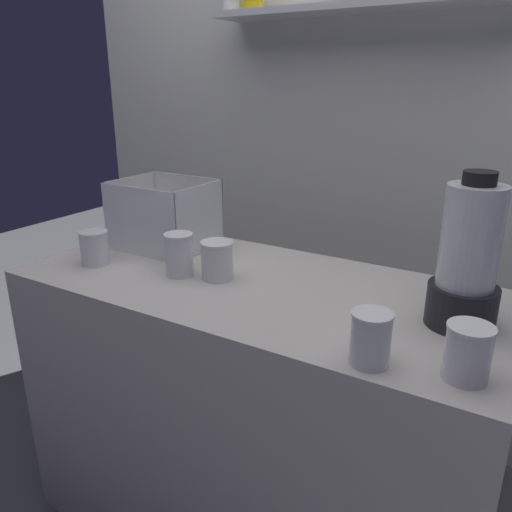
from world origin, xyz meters
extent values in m
cube|color=beige|center=(0.00, 0.00, 0.45)|extent=(1.40, 0.64, 0.90)
cube|color=silver|center=(0.00, 0.77, 1.25)|extent=(2.60, 0.04, 2.50)
cube|color=silver|center=(0.01, 0.65, 1.68)|extent=(1.08, 0.20, 0.02)
cube|color=white|center=(-0.44, 0.13, 0.90)|extent=(0.31, 0.26, 0.01)
cube|color=white|center=(-0.44, 0.00, 1.01)|extent=(0.31, 0.01, 0.23)
cube|color=white|center=(-0.44, 0.25, 1.01)|extent=(0.31, 0.01, 0.23)
cube|color=white|center=(-0.59, 0.13, 1.01)|extent=(0.01, 0.26, 0.23)
cube|color=white|center=(-0.29, 0.13, 1.01)|extent=(0.01, 0.26, 0.23)
cone|color=orange|center=(-0.43, 0.10, 0.92)|extent=(0.11, 0.18, 0.03)
cone|color=orange|center=(-0.44, 0.10, 0.92)|extent=(0.05, 0.17, 0.02)
cone|color=orange|center=(-0.40, 0.13, 0.93)|extent=(0.20, 0.06, 0.03)
cone|color=orange|center=(-0.41, 0.13, 0.92)|extent=(0.16, 0.15, 0.03)
cone|color=orange|center=(-0.38, 0.12, 0.96)|extent=(0.15, 0.09, 0.04)
cone|color=orange|center=(-0.44, 0.12, 0.96)|extent=(0.17, 0.16, 0.04)
cone|color=orange|center=(-0.48, 0.13, 0.96)|extent=(0.17, 0.04, 0.04)
cylinder|color=black|center=(0.55, 0.02, 0.95)|extent=(0.16, 0.16, 0.10)
cylinder|color=silver|center=(0.55, 0.02, 1.12)|extent=(0.13, 0.13, 0.23)
cylinder|color=orange|center=(0.55, 0.02, 1.02)|extent=(0.12, 0.12, 0.04)
cylinder|color=black|center=(0.55, 0.02, 1.25)|extent=(0.07, 0.07, 0.03)
cylinder|color=white|center=(-0.51, -0.13, 0.95)|extent=(0.09, 0.09, 0.10)
cylinder|color=orange|center=(-0.51, -0.13, 0.94)|extent=(0.08, 0.08, 0.08)
cylinder|color=white|center=(-0.51, -0.13, 1.00)|extent=(0.09, 0.09, 0.01)
cylinder|color=white|center=(-0.22, -0.07, 0.96)|extent=(0.08, 0.08, 0.12)
cylinder|color=maroon|center=(-0.22, -0.07, 0.95)|extent=(0.07, 0.07, 0.09)
cylinder|color=white|center=(-0.22, -0.07, 1.02)|extent=(0.08, 0.08, 0.01)
cylinder|color=white|center=(-0.11, -0.03, 0.95)|extent=(0.09, 0.09, 0.11)
cylinder|color=orange|center=(-0.11, -0.03, 0.94)|extent=(0.08, 0.08, 0.08)
cylinder|color=white|center=(-0.11, -0.03, 1.01)|extent=(0.10, 0.10, 0.01)
cylinder|color=white|center=(0.42, -0.26, 0.95)|extent=(0.08, 0.08, 0.11)
cylinder|color=orange|center=(0.42, -0.26, 0.94)|extent=(0.08, 0.08, 0.08)
cylinder|color=white|center=(0.42, -0.26, 1.01)|extent=(0.09, 0.09, 0.01)
cylinder|color=white|center=(0.60, -0.21, 0.95)|extent=(0.09, 0.09, 0.11)
cylinder|color=red|center=(0.60, -0.21, 0.94)|extent=(0.08, 0.08, 0.08)
cylinder|color=white|center=(0.60, -0.21, 1.01)|extent=(0.09, 0.09, 0.01)
camera|label=1|loc=(0.69, -1.15, 1.45)|focal=35.39mm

